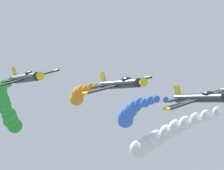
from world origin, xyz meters
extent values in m
sphere|color=white|center=(-17.71, -0.81, 122.47)|extent=(1.43, 1.43, 1.43)
sphere|color=white|center=(-17.52, -3.06, 121.82)|extent=(1.74, 1.74, 1.74)
sphere|color=white|center=(-17.43, -5.32, 121.35)|extent=(1.86, 1.86, 1.86)
sphere|color=white|center=(-17.21, -7.58, 120.60)|extent=(2.20, 2.20, 2.20)
sphere|color=white|center=(-16.95, -9.83, 119.84)|extent=(2.46, 2.46, 2.46)
sphere|color=white|center=(-16.75, -12.09, 118.90)|extent=(2.47, 2.47, 2.47)
sphere|color=white|center=(-16.31, -14.35, 117.83)|extent=(2.80, 2.80, 2.80)
sphere|color=white|center=(-15.78, -16.60, 116.72)|extent=(2.86, 2.86, 2.86)
sphere|color=white|center=(-15.44, -18.86, 115.68)|extent=(3.16, 3.16, 3.16)
cylinder|color=#23282D|center=(-8.75, 6.20, 124.29)|extent=(1.35, 9.00, 1.35)
cube|color=#23282D|center=(-8.78, 5.80, 124.19)|extent=(8.92, 1.90, 2.60)
cylinder|color=yellow|center=(-4.34, 5.80, 122.98)|extent=(0.44, 1.40, 0.44)
cube|color=#23282D|center=(-8.74, 2.20, 124.33)|extent=(3.71, 1.20, 1.17)
cube|color=yellow|center=(-8.50, 2.10, 125.22)|extent=(0.56, 1.10, 1.58)
ellipsoid|color=black|center=(-8.62, 8.00, 124.76)|extent=(0.96, 2.20, 0.89)
sphere|color=blue|center=(-8.80, -1.02, 124.14)|extent=(0.83, 0.83, 0.83)
sphere|color=blue|center=(-8.80, -3.24, 124.23)|extent=(1.05, 1.05, 1.05)
sphere|color=blue|center=(-9.27, -5.46, 124.05)|extent=(1.27, 1.27, 1.27)
sphere|color=blue|center=(-9.72, -7.68, 123.71)|extent=(1.40, 1.40, 1.40)
sphere|color=blue|center=(-10.16, -9.90, 123.69)|extent=(1.64, 1.64, 1.64)
sphere|color=blue|center=(-10.64, -12.12, 123.18)|extent=(2.02, 2.02, 2.02)
sphere|color=blue|center=(-11.33, -14.34, 122.81)|extent=(2.03, 2.03, 2.03)
sphere|color=blue|center=(-12.33, -16.57, 122.34)|extent=(2.39, 2.39, 2.39)
sphere|color=blue|center=(-12.97, -18.79, 121.84)|extent=(2.50, 2.50, 2.50)
sphere|color=blue|center=(-14.05, -21.01, 121.30)|extent=(2.85, 2.85, 2.85)
sphere|color=blue|center=(-15.24, -23.23, 120.61)|extent=(2.97, 2.97, 2.97)
cylinder|color=#23282D|center=(-0.78, 0.55, 126.03)|extent=(1.33, 9.00, 1.33)
cone|color=yellow|center=(-0.78, 5.65, 126.03)|extent=(1.26, 1.20, 1.26)
cube|color=#23282D|center=(-0.80, 0.15, 125.93)|extent=(8.99, 1.90, 2.32)
cylinder|color=yellow|center=(-5.28, 0.15, 127.00)|extent=(0.43, 1.40, 0.43)
cylinder|color=yellow|center=(3.67, 0.15, 124.86)|extent=(0.43, 1.40, 0.43)
cube|color=#23282D|center=(-0.77, -3.45, 126.08)|extent=(3.74, 1.20, 1.06)
cube|color=yellow|center=(-0.55, -3.55, 126.97)|extent=(0.51, 1.10, 1.59)
ellipsoid|color=black|center=(-0.66, 2.35, 126.51)|extent=(0.94, 2.20, 0.87)
sphere|color=orange|center=(-0.82, -6.24, 125.93)|extent=(0.90, 0.90, 0.90)
sphere|color=orange|center=(-0.91, -8.03, 125.96)|extent=(1.04, 1.04, 1.04)
sphere|color=orange|center=(-1.11, -9.83, 125.67)|extent=(1.35, 1.35, 1.35)
sphere|color=orange|center=(-1.29, -11.62, 125.62)|extent=(1.60, 1.60, 1.60)
sphere|color=orange|center=(-1.66, -13.41, 125.33)|extent=(1.85, 1.85, 1.85)
sphere|color=orange|center=(-2.14, -15.20, 125.21)|extent=(1.94, 1.94, 1.94)
sphere|color=orange|center=(-2.85, -16.99, 124.79)|extent=(2.03, 2.03, 2.03)
sphere|color=orange|center=(-3.52, -18.78, 124.36)|extent=(2.24, 2.24, 2.24)
cylinder|color=#23282D|center=(8.89, -7.17, 126.90)|extent=(1.36, 9.00, 1.36)
cone|color=yellow|center=(8.89, -2.07, 126.90)|extent=(1.29, 1.20, 1.29)
cube|color=#23282D|center=(8.87, -7.57, 126.81)|extent=(8.90, 1.90, 2.69)
cylinder|color=yellow|center=(4.44, -7.57, 128.07)|extent=(0.44, 1.40, 0.44)
cube|color=#23282D|center=(8.91, -11.17, 126.95)|extent=(3.70, 1.20, 1.21)
cube|color=yellow|center=(9.16, -11.27, 127.83)|extent=(0.57, 1.10, 1.58)
ellipsoid|color=black|center=(9.03, -5.37, 127.38)|extent=(0.96, 2.20, 0.89)
sphere|color=green|center=(8.74, -14.44, 126.98)|extent=(0.82, 0.82, 0.82)
sphere|color=green|center=(8.50, -16.71, 126.60)|extent=(1.25, 1.25, 1.25)
sphere|color=green|center=(8.40, -18.98, 126.57)|extent=(1.43, 1.43, 1.43)
sphere|color=green|center=(8.08, -21.25, 125.93)|extent=(1.56, 1.56, 1.56)
sphere|color=green|center=(7.65, -23.53, 125.64)|extent=(1.77, 1.77, 1.77)
sphere|color=green|center=(6.93, -25.80, 125.05)|extent=(1.93, 1.93, 1.93)
sphere|color=green|center=(5.99, -28.07, 124.26)|extent=(2.07, 2.07, 2.07)
sphere|color=green|center=(5.24, -30.34, 123.48)|extent=(2.33, 2.33, 2.33)
sphere|color=green|center=(4.49, -32.61, 122.71)|extent=(2.44, 2.44, 2.44)
sphere|color=green|center=(3.11, -34.88, 121.51)|extent=(2.82, 2.82, 2.82)
sphere|color=green|center=(2.14, -37.16, 120.39)|extent=(3.03, 3.03, 3.03)
sphere|color=green|center=(0.67, -39.43, 119.23)|extent=(3.01, 3.01, 3.01)
camera|label=1|loc=(27.86, 51.89, 123.63)|focal=75.69mm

